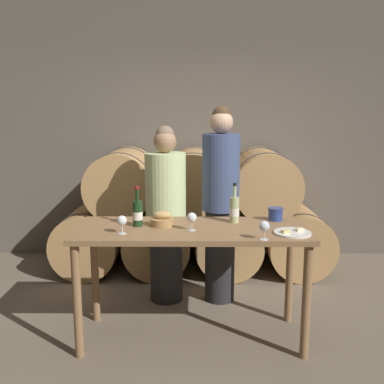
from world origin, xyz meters
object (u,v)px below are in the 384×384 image
object	(u,v)px
bread_basket	(162,220)
wine_glass_far_left	(122,221)
person_right	(221,204)
wine_glass_left	(192,218)
tasting_table	(192,243)
person_left	(166,215)
wine_bottle_red	(138,213)
wine_glass_center	(264,227)
blue_crock	(275,213)
wine_bottle_white	(234,209)
cheese_plate	(292,233)

from	to	relation	value
bread_basket	wine_glass_far_left	bearing A→B (deg)	-140.24
person_right	wine_glass_left	distance (m)	0.84
tasting_table	person_left	world-z (taller)	person_left
wine_bottle_red	wine_glass_far_left	size ratio (longest dim) A/B	2.30
wine_bottle_red	wine_glass_center	xyz separation A→B (m)	(0.92, -0.36, -0.01)
person_left	wine_glass_far_left	bearing A→B (deg)	-106.03
person_right	blue_crock	distance (m)	0.65
wine_bottle_white	wine_glass_far_left	distance (m)	0.90
tasting_table	wine_glass_far_left	distance (m)	0.57
person_left	wine_glass_left	world-z (taller)	person_left
wine_bottle_white	wine_glass_left	size ratio (longest dim) A/B	2.35
blue_crock	person_left	bearing A→B (deg)	151.79
person_right	wine_bottle_white	xyz separation A→B (m)	(0.08, -0.56, 0.08)
cheese_plate	wine_glass_far_left	xyz separation A→B (m)	(-1.24, -0.01, 0.09)
tasting_table	person_left	xyz separation A→B (m)	(-0.25, 0.73, 0.04)
blue_crock	bread_basket	distance (m)	0.92
wine_glass_left	wine_glass_center	distance (m)	0.55
tasting_table	bread_basket	size ratio (longest dim) A/B	9.69
blue_crock	cheese_plate	distance (m)	0.40
wine_bottle_white	wine_glass_center	xyz separation A→B (m)	(0.17, -0.48, -0.01)
person_left	cheese_plate	world-z (taller)	person_left
person_right	cheese_plate	distance (m)	1.00
cheese_plate	wine_glass_left	bearing A→B (deg)	173.24
tasting_table	person_left	bearing A→B (deg)	108.79
person_left	wine_glass_far_left	size ratio (longest dim) A/B	12.15
bread_basket	wine_glass_center	distance (m)	0.82
wine_bottle_white	wine_glass_center	size ratio (longest dim) A/B	2.35
wine_bottle_red	cheese_plate	distance (m)	1.17
bread_basket	wine_glass_left	bearing A→B (deg)	-29.76
wine_glass_far_left	wine_glass_left	bearing A→B (deg)	10.64
wine_bottle_red	bread_basket	bearing A→B (deg)	3.40
bread_basket	cheese_plate	distance (m)	0.99
wine_bottle_red	cheese_plate	world-z (taller)	wine_bottle_red
tasting_table	wine_bottle_white	size ratio (longest dim) A/B	5.55
person_right	blue_crock	xyz separation A→B (m)	(0.42, -0.49, 0.03)
tasting_table	wine_glass_center	size ratio (longest dim) A/B	13.06
blue_crock	wine_glass_left	bearing A→B (deg)	-155.70
tasting_table	person_right	size ratio (longest dim) A/B	0.97
person_right	wine_bottle_white	size ratio (longest dim) A/B	5.71
tasting_table	wine_bottle_red	bearing A→B (deg)	173.31
person_left	wine_bottle_white	bearing A→B (deg)	-43.94
person_left	blue_crock	xyz separation A→B (m)	(0.92, -0.49, 0.13)
wine_glass_center	wine_bottle_red	bearing A→B (deg)	158.59
tasting_table	wine_glass_center	bearing A→B (deg)	-31.85
cheese_plate	wine_glass_left	size ratio (longest dim) A/B	2.00
tasting_table	wine_glass_far_left	xyz separation A→B (m)	(-0.50, -0.17, 0.22)
wine_bottle_red	wine_glass_far_left	xyz separation A→B (m)	(-0.09, -0.22, -0.01)
wine_bottle_white	blue_crock	xyz separation A→B (m)	(0.34, 0.07, -0.05)
tasting_table	wine_bottle_red	distance (m)	0.48
cheese_plate	bread_basket	bearing A→B (deg)	167.17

